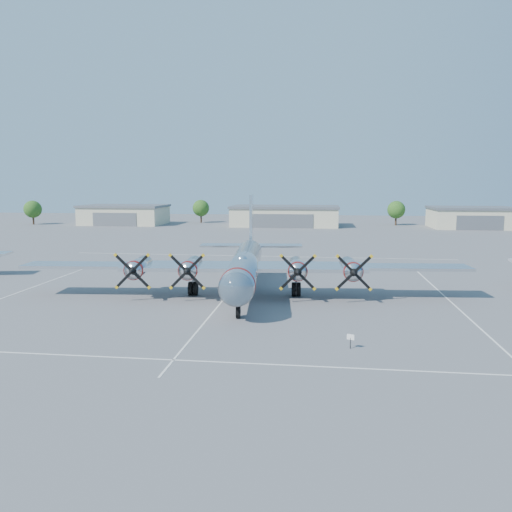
# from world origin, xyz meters

# --- Properties ---
(ground) EXTENTS (260.00, 260.00, 0.00)m
(ground) POSITION_xyz_m (0.00, 0.00, 0.00)
(ground) COLOR #5C5C5E
(ground) RESTS_ON ground
(parking_lines) EXTENTS (60.00, 50.08, 0.01)m
(parking_lines) POSITION_xyz_m (0.00, -1.75, 0.01)
(parking_lines) COLOR silver
(parking_lines) RESTS_ON ground
(hangar_west) EXTENTS (22.60, 14.60, 5.40)m
(hangar_west) POSITION_xyz_m (-45.00, 81.96, 2.71)
(hangar_west) COLOR beige
(hangar_west) RESTS_ON ground
(hangar_center) EXTENTS (28.60, 14.60, 5.40)m
(hangar_center) POSITION_xyz_m (0.00, 81.96, 2.71)
(hangar_center) COLOR beige
(hangar_center) RESTS_ON ground
(hangar_east) EXTENTS (20.60, 14.60, 5.40)m
(hangar_east) POSITION_xyz_m (48.00, 81.96, 2.71)
(hangar_east) COLOR beige
(hangar_east) RESTS_ON ground
(tree_far_west) EXTENTS (4.80, 4.80, 6.64)m
(tree_far_west) POSITION_xyz_m (-70.00, 78.00, 4.22)
(tree_far_west) COLOR #382619
(tree_far_west) RESTS_ON ground
(tree_west) EXTENTS (4.80, 4.80, 6.64)m
(tree_west) POSITION_xyz_m (-25.00, 90.00, 4.22)
(tree_west) COLOR #382619
(tree_west) RESTS_ON ground
(tree_east) EXTENTS (4.80, 4.80, 6.64)m
(tree_east) POSITION_xyz_m (30.00, 88.00, 4.22)
(tree_east) COLOR #382619
(tree_east) RESTS_ON ground
(main_bomber_b29) EXTENTS (47.17, 34.34, 9.88)m
(main_bomber_b29) POSITION_xyz_m (1.62, -0.98, 0.00)
(main_bomber_b29) COLOR silver
(main_bomber_b29) RESTS_ON ground
(info_placard) EXTENTS (0.51, 0.23, 1.02)m
(info_placard) POSITION_xyz_m (11.53, -18.22, 0.71)
(info_placard) COLOR black
(info_placard) RESTS_ON ground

